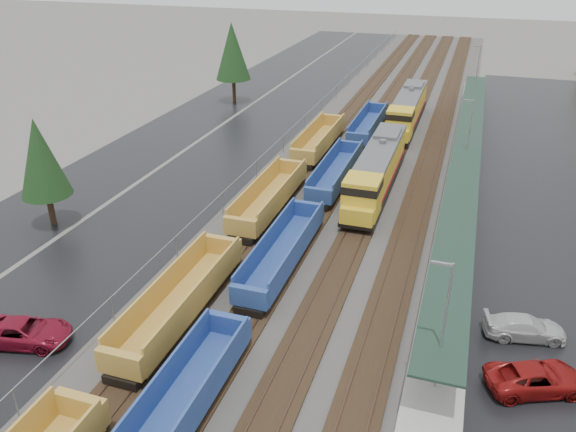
% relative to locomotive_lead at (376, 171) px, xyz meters
% --- Properties ---
extents(ballast_strip, '(20.00, 160.00, 0.08)m').
position_rel_locomotive_lead_xyz_m(ballast_strip, '(-2.00, 15.64, -2.25)').
color(ballast_strip, '#302D2B').
rests_on(ballast_strip, ground).
extents(trackbed, '(14.60, 160.00, 0.22)m').
position_rel_locomotive_lead_xyz_m(trackbed, '(-2.00, 15.64, -2.13)').
color(trackbed, black).
rests_on(trackbed, ground).
extents(west_parking_lot, '(10.00, 160.00, 0.02)m').
position_rel_locomotive_lead_xyz_m(west_parking_lot, '(-17.00, 15.64, -2.28)').
color(west_parking_lot, black).
rests_on(west_parking_lot, ground).
extents(west_road, '(9.00, 160.00, 0.02)m').
position_rel_locomotive_lead_xyz_m(west_road, '(-27.00, 15.64, -2.28)').
color(west_road, black).
rests_on(west_road, ground).
extents(east_commuter_lot, '(16.00, 100.00, 0.02)m').
position_rel_locomotive_lead_xyz_m(east_commuter_lot, '(17.00, 5.64, -2.28)').
color(east_commuter_lot, black).
rests_on(east_commuter_lot, ground).
extents(station_platform, '(3.00, 80.00, 8.00)m').
position_rel_locomotive_lead_xyz_m(station_platform, '(7.50, 5.65, -1.56)').
color(station_platform, '#9E9B93').
rests_on(station_platform, ground).
extents(chainlink_fence, '(0.08, 160.04, 2.02)m').
position_rel_locomotive_lead_xyz_m(chainlink_fence, '(-11.50, 14.08, -0.68)').
color(chainlink_fence, gray).
rests_on(chainlink_fence, ground).
extents(tree_west_near, '(3.96, 3.96, 9.00)m').
position_rel_locomotive_lead_xyz_m(tree_west_near, '(-24.00, -14.36, 3.53)').
color(tree_west_near, '#332316').
rests_on(tree_west_near, ground).
extents(tree_west_far, '(4.84, 4.84, 11.00)m').
position_rel_locomotive_lead_xyz_m(tree_west_far, '(-25.00, 25.64, 4.84)').
color(tree_west_far, '#332316').
rests_on(tree_west_far, ground).
extents(locomotive_lead, '(2.86, 18.84, 4.26)m').
position_rel_locomotive_lead_xyz_m(locomotive_lead, '(0.00, 0.00, 0.00)').
color(locomotive_lead, black).
rests_on(locomotive_lead, ground).
extents(locomotive_trail, '(2.86, 18.84, 4.26)m').
position_rel_locomotive_lead_xyz_m(locomotive_trail, '(0.00, 21.00, 0.00)').
color(locomotive_trail, black).
rests_on(locomotive_trail, ground).
extents(well_string_yellow, '(2.70, 77.71, 2.39)m').
position_rel_locomotive_lead_xyz_m(well_string_yellow, '(-8.00, -22.32, -1.11)').
color(well_string_yellow, '#B68C32').
rests_on(well_string_yellow, ground).
extents(well_string_blue, '(2.51, 92.77, 2.23)m').
position_rel_locomotive_lead_xyz_m(well_string_blue, '(-4.00, -22.48, -1.16)').
color(well_string_blue, navy).
rests_on(well_string_blue, ground).
extents(parked_car_west_c, '(3.62, 5.73, 1.47)m').
position_rel_locomotive_lead_xyz_m(parked_car_west_c, '(-15.44, -27.38, -1.55)').
color(parked_car_west_c, maroon).
rests_on(parked_car_west_c, ground).
extents(parked_car_east_b, '(4.23, 5.68, 1.43)m').
position_rel_locomotive_lead_xyz_m(parked_car_east_b, '(12.43, -22.13, -1.57)').
color(parked_car_east_b, maroon).
rests_on(parked_car_east_b, ground).
extents(parked_car_east_c, '(2.81, 4.96, 1.36)m').
position_rel_locomotive_lead_xyz_m(parked_car_east_c, '(12.10, -17.76, -1.61)').
color(parked_car_east_c, beige).
rests_on(parked_car_east_c, ground).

